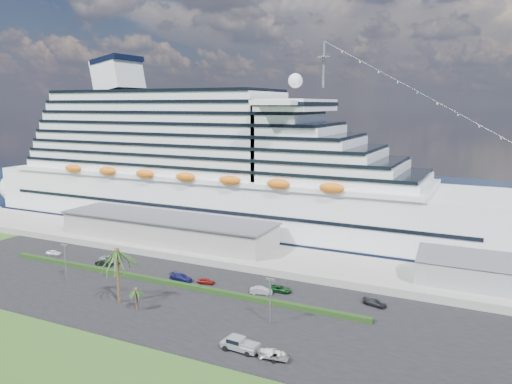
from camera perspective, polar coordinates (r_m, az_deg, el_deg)
The scene contains 22 objects.
ground at distance 92.85m, azimuth -12.23°, elevation -14.18°, with size 420.00×420.00×0.00m, color #2F541C.
asphalt_lot at distance 100.95m, azimuth -8.30°, elevation -11.98°, with size 140.00×38.00×0.12m, color black.
wharf at distance 124.23m, azimuth -0.72°, elevation -7.21°, with size 240.00×20.00×1.80m, color gray.
water at distance 206.58m, azimuth 10.56°, elevation -0.66°, with size 420.00×160.00×0.02m, color black.
cruise_ship at distance 151.47m, azimuth -3.94°, elevation 2.03°, with size 191.00×38.00×54.00m.
terminal_building at distance 135.79m, azimuth -10.22°, elevation -4.07°, with size 61.00×15.00×6.30m.
port_shed at distance 111.10m, azimuth 24.28°, elevation -8.34°, with size 24.00×12.31×7.37m.
hedge at distance 108.92m, azimuth -10.34°, elevation -10.08°, with size 88.00×1.10×0.90m, color black.
lamp_post_left at distance 114.63m, azimuth -20.98°, elevation -7.06°, with size 1.60×0.35×8.27m.
lamp_post_right at distance 87.37m, azimuth 1.62°, elevation -11.72°, with size 1.60×0.35×8.27m.
palm_tall at distance 98.61m, azimuth -15.60°, elevation -7.16°, with size 8.82×8.82×11.13m.
palm_short at distance 95.89m, azimuth -13.53°, elevation -11.06°, with size 3.53×3.53×4.56m.
parked_car_0 at distance 136.42m, azimuth -22.12°, elevation -6.44°, with size 1.54×3.82×1.30m, color silver.
parked_car_1 at distance 123.89m, azimuth -17.00°, elevation -7.76°, with size 1.42×4.08×1.34m, color black.
parked_car_2 at distance 126.03m, azimuth -16.32°, elevation -7.38°, with size 2.53×5.48×1.52m, color #9B9EA4.
parked_car_3 at distance 110.19m, azimuth -8.54°, elevation -9.61°, with size 2.16×5.32×1.55m, color #171A51.
parked_car_4 at distance 107.75m, azimuth -5.73°, elevation -10.09°, with size 1.47×3.66×1.25m, color maroon.
parked_car_5 at distance 101.79m, azimuth 0.59°, elevation -11.20°, with size 1.57×4.49×1.48m, color #A0A1A7.
parked_car_6 at distance 103.00m, azimuth 2.78°, elevation -10.99°, with size 2.19×4.76×1.32m, color #0D3615.
parked_car_7 at distance 98.89m, azimuth 13.43°, elevation -12.19°, with size 1.85×4.55×1.32m, color black.
pickup_truck at distance 80.29m, azimuth -1.89°, elevation -16.96°, with size 6.14×2.50×2.13m.
boat_trailer at distance 77.82m, azimuth 2.04°, elevation -17.98°, with size 5.72×4.07×1.60m.
Camera 1 is at (53.35, -65.98, 37.72)m, focal length 35.00 mm.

